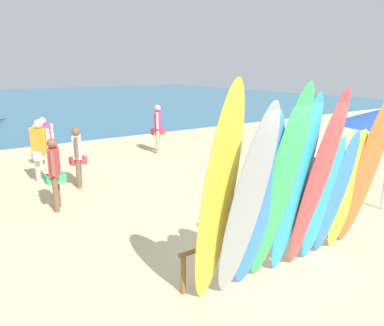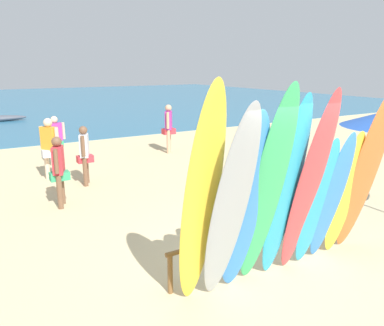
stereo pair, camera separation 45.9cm
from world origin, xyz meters
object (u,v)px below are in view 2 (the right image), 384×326
(surfboard_blue_2, at_px, (244,206))
(beachgoer_strolling, at_px, (169,125))
(surfboard_grey_1, at_px, (230,209))
(beachgoer_photographing, at_px, (56,137))
(surfboard_green_3, at_px, (267,192))
(surfboard_rack, at_px, (266,233))
(surfboard_yellow_0, at_px, (201,200))
(beach_chair_red, at_px, (299,163))
(surfboard_orange_9, at_px, (365,173))
(beachgoer_midbeach, at_px, (50,145))
(beach_chair_striped, at_px, (277,172))
(surfboard_blue_7, at_px, (332,198))
(beachgoer_near_rack, at_px, (59,167))
(surfboard_teal_4, at_px, (286,191))
(beach_chair_blue, at_px, (323,176))
(surfboard_yellow_8, at_px, (344,195))
(surfboard_red_5, at_px, (309,186))
(beachgoer_by_water, at_px, (85,151))
(surfboard_teal_6, at_px, (317,204))

(surfboard_blue_2, distance_m, beachgoer_strolling, 8.77)
(surfboard_grey_1, height_order, beachgoer_photographing, surfboard_grey_1)
(surfboard_green_3, bearing_deg, surfboard_rack, 51.71)
(surfboard_rack, height_order, surfboard_yellow_0, surfboard_yellow_0)
(beachgoer_photographing, xyz_separation_m, beach_chair_red, (5.23, -4.79, -0.44))
(surfboard_rack, bearing_deg, beachgoer_photographing, 100.53)
(surfboard_orange_9, xyz_separation_m, beachgoer_midbeach, (-3.36, 6.78, -0.39))
(surfboard_yellow_0, bearing_deg, beach_chair_striped, 32.89)
(surfboard_blue_7, height_order, beach_chair_red, surfboard_blue_7)
(surfboard_green_3, relative_size, surfboard_blue_7, 1.37)
(beachgoer_near_rack, distance_m, beach_chair_red, 6.05)
(surfboard_green_3, distance_m, surfboard_teal_4, 0.41)
(surfboard_yellow_0, relative_size, beach_chair_blue, 3.51)
(surfboard_green_3, height_order, surfboard_yellow_8, surfboard_green_3)
(surfboard_orange_9, height_order, beachgoer_near_rack, surfboard_orange_9)
(surfboard_teal_4, bearing_deg, surfboard_yellow_8, 0.92)
(surfboard_green_3, height_order, surfboard_teal_4, surfboard_green_3)
(surfboard_yellow_8, bearing_deg, surfboard_blue_2, -176.23)
(surfboard_blue_2, height_order, beachgoer_photographing, surfboard_blue_2)
(surfboard_yellow_0, distance_m, beachgoer_midbeach, 6.74)
(surfboard_blue_7, xyz_separation_m, beach_chair_blue, (2.53, 2.29, -0.61))
(beachgoer_strolling, relative_size, beach_chair_red, 2.06)
(surfboard_blue_2, bearing_deg, surfboard_red_5, 0.61)
(surfboard_grey_1, relative_size, beachgoer_by_water, 1.80)
(surfboard_green_3, distance_m, surfboard_teal_6, 1.14)
(beachgoer_photographing, relative_size, beachgoer_midbeach, 0.91)
(surfboard_rack, relative_size, beach_chair_blue, 4.14)
(surfboard_grey_1, distance_m, beachgoer_by_water, 6.04)
(beachgoer_photographing, distance_m, beach_chair_striped, 6.62)
(beachgoer_by_water, height_order, beachgoer_midbeach, beachgoer_midbeach)
(surfboard_yellow_8, bearing_deg, surfboard_teal_6, -175.21)
(surfboard_blue_7, bearing_deg, surfboard_yellow_8, 0.89)
(surfboard_blue_2, bearing_deg, beach_chair_blue, 33.39)
(beachgoer_photographing, height_order, beachgoer_strolling, beachgoer_strolling)
(beachgoer_by_water, relative_size, beachgoer_near_rack, 0.99)
(surfboard_green_3, distance_m, beach_chair_red, 5.71)
(surfboard_grey_1, relative_size, beach_chair_striped, 3.29)
(beachgoer_near_rack, height_order, beach_chair_striped, beachgoer_near_rack)
(surfboard_blue_2, distance_m, beachgoer_near_rack, 4.79)
(surfboard_blue_2, bearing_deg, surfboard_yellow_0, -179.29)
(surfboard_teal_4, relative_size, beachgoer_near_rack, 1.77)
(surfboard_rack, bearing_deg, beachgoer_strolling, 73.22)
(beachgoer_strolling, relative_size, beach_chair_blue, 2.03)
(surfboard_blue_2, bearing_deg, beachgoer_photographing, 98.53)
(surfboard_teal_4, bearing_deg, beachgoer_near_rack, 111.32)
(surfboard_yellow_8, bearing_deg, surfboard_teal_4, -175.38)
(surfboard_teal_6, distance_m, surfboard_orange_9, 1.01)
(surfboard_green_3, relative_size, beachgoer_by_water, 1.92)
(surfboard_rack, xyz_separation_m, beach_chair_blue, (3.38, 1.82, -0.05))
(beach_chair_blue, bearing_deg, surfboard_rack, -157.56)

